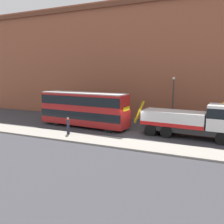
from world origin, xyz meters
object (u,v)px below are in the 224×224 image
object	(u,v)px
pedestrian_onlooker	(68,126)
street_lamp	(173,97)
double_decker_bus	(84,108)
recovery_tow_truck	(192,120)

from	to	relation	value
pedestrian_onlooker	street_lamp	xyz separation A→B (m)	(8.76, 9.54, 2.49)
double_decker_bus	pedestrian_onlooker	world-z (taller)	double_decker_bus
recovery_tow_truck	street_lamp	bearing A→B (deg)	121.57
recovery_tow_truck	double_decker_bus	world-z (taller)	double_decker_bus
double_decker_bus	street_lamp	size ratio (longest dim) A/B	1.92
pedestrian_onlooker	street_lamp	distance (m)	13.19
street_lamp	pedestrian_onlooker	bearing A→B (deg)	-132.59
double_decker_bus	street_lamp	xyz separation A→B (m)	(9.35, 5.42, 1.24)
double_decker_bus	pedestrian_onlooker	xyz separation A→B (m)	(0.58, -4.11, -1.25)
pedestrian_onlooker	double_decker_bus	bearing A→B (deg)	62.42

